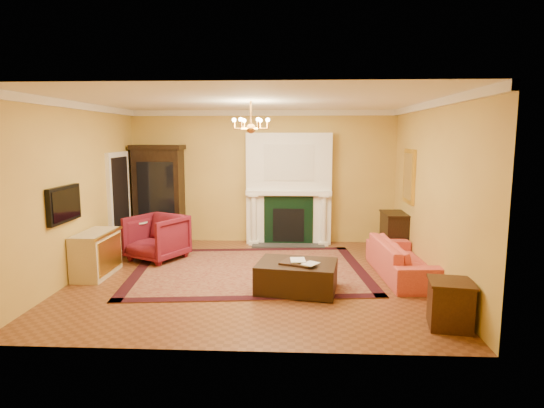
# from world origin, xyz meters

# --- Properties ---
(floor) EXTENTS (6.00, 5.50, 0.02)m
(floor) POSITION_xyz_m (0.00, 0.00, -0.01)
(floor) COLOR brown
(floor) RESTS_ON ground
(ceiling) EXTENTS (6.00, 5.50, 0.02)m
(ceiling) POSITION_xyz_m (0.00, 0.00, 3.01)
(ceiling) COLOR white
(ceiling) RESTS_ON wall_back
(wall_back) EXTENTS (6.00, 0.02, 3.00)m
(wall_back) POSITION_xyz_m (0.00, 2.76, 1.50)
(wall_back) COLOR gold
(wall_back) RESTS_ON floor
(wall_front) EXTENTS (6.00, 0.02, 3.00)m
(wall_front) POSITION_xyz_m (0.00, -2.76, 1.50)
(wall_front) COLOR gold
(wall_front) RESTS_ON floor
(wall_left) EXTENTS (0.02, 5.50, 3.00)m
(wall_left) POSITION_xyz_m (-3.01, 0.00, 1.50)
(wall_left) COLOR gold
(wall_left) RESTS_ON floor
(wall_right) EXTENTS (0.02, 5.50, 3.00)m
(wall_right) POSITION_xyz_m (3.01, 0.00, 1.50)
(wall_right) COLOR gold
(wall_right) RESTS_ON floor
(fireplace) EXTENTS (1.90, 0.70, 2.50)m
(fireplace) POSITION_xyz_m (0.60, 2.57, 1.19)
(fireplace) COLOR white
(fireplace) RESTS_ON wall_back
(crown_molding) EXTENTS (6.00, 5.50, 0.12)m
(crown_molding) POSITION_xyz_m (0.00, 0.96, 2.94)
(crown_molding) COLOR white
(crown_molding) RESTS_ON ceiling
(doorway) EXTENTS (0.08, 1.05, 2.10)m
(doorway) POSITION_xyz_m (-2.95, 1.70, 1.05)
(doorway) COLOR silver
(doorway) RESTS_ON wall_left
(tv_panel) EXTENTS (0.09, 0.95, 0.58)m
(tv_panel) POSITION_xyz_m (-2.95, -0.60, 1.35)
(tv_panel) COLOR black
(tv_panel) RESTS_ON wall_left
(gilt_mirror) EXTENTS (0.06, 0.76, 1.05)m
(gilt_mirror) POSITION_xyz_m (2.97, 1.40, 1.65)
(gilt_mirror) COLOR gold
(gilt_mirror) RESTS_ON wall_right
(chandelier) EXTENTS (0.63, 0.55, 0.53)m
(chandelier) POSITION_xyz_m (-0.00, 0.00, 2.61)
(chandelier) COLOR #C68536
(chandelier) RESTS_ON ceiling
(oriental_rug) EXTENTS (4.49, 3.55, 0.02)m
(oriental_rug) POSITION_xyz_m (-0.08, 0.40, 0.01)
(oriental_rug) COLOR #4E1011
(oriental_rug) RESTS_ON floor
(china_cabinet) EXTENTS (1.09, 0.53, 2.13)m
(china_cabinet) POSITION_xyz_m (-2.34, 2.49, 1.07)
(china_cabinet) COLOR black
(china_cabinet) RESTS_ON floor
(wingback_armchair) EXTENTS (1.26, 1.23, 0.98)m
(wingback_armchair) POSITION_xyz_m (-1.97, 1.03, 0.49)
(wingback_armchair) COLOR maroon
(wingback_armchair) RESTS_ON floor
(pedestal_table) EXTENTS (0.40, 0.40, 0.71)m
(pedestal_table) POSITION_xyz_m (-2.45, 1.32, 0.41)
(pedestal_table) COLOR black
(pedestal_table) RESTS_ON floor
(commode) EXTENTS (0.50, 1.05, 0.78)m
(commode) POSITION_xyz_m (-2.73, -0.04, 0.39)
(commode) COLOR beige
(commode) RESTS_ON floor
(coral_sofa) EXTENTS (0.76, 2.15, 0.82)m
(coral_sofa) POSITION_xyz_m (2.63, 0.18, 0.41)
(coral_sofa) COLOR #DA5A45
(coral_sofa) RESTS_ON floor
(end_table) EXTENTS (0.58, 0.58, 0.58)m
(end_table) POSITION_xyz_m (2.72, -1.96, 0.29)
(end_table) COLOR #381E0F
(end_table) RESTS_ON floor
(console_table) EXTENTS (0.45, 0.77, 0.85)m
(console_table) POSITION_xyz_m (2.78, 1.65, 0.42)
(console_table) COLOR black
(console_table) RESTS_ON floor
(leather_ottoman) EXTENTS (1.34, 1.06, 0.45)m
(leather_ottoman) POSITION_xyz_m (0.77, -0.69, 0.24)
(leather_ottoman) COLOR black
(leather_ottoman) RESTS_ON oriental_rug
(ottoman_tray) EXTENTS (0.59, 0.53, 0.03)m
(ottoman_tray) POSITION_xyz_m (0.78, -0.75, 0.48)
(ottoman_tray) COLOR black
(ottoman_tray) RESTS_ON leather_ottoman
(book_a) EXTENTS (0.23, 0.05, 0.31)m
(book_a) POSITION_xyz_m (0.67, -0.75, 0.65)
(book_a) COLOR gray
(book_a) RESTS_ON ottoman_tray
(book_b) EXTENTS (0.17, 0.13, 0.27)m
(book_b) POSITION_xyz_m (0.90, -0.86, 0.63)
(book_b) COLOR gray
(book_b) RESTS_ON ottoman_tray
(topiary_left) EXTENTS (0.14, 0.14, 0.38)m
(topiary_left) POSITION_xyz_m (0.09, 2.53, 1.44)
(topiary_left) COLOR gray
(topiary_left) RESTS_ON fireplace
(topiary_right) EXTENTS (0.17, 0.17, 0.46)m
(topiary_right) POSITION_xyz_m (1.19, 2.53, 1.49)
(topiary_right) COLOR gray
(topiary_right) RESTS_ON fireplace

